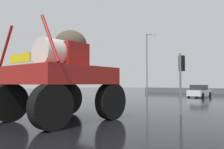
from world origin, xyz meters
TOP-DOWN VIEW (x-y plane):
  - ground_plane at (0.00, 18.00)m, footprint 120.00×120.00m
  - median_island at (-4.52, 6.93)m, footprint 1.55×7.06m
  - oversize_sprayer at (1.03, 5.66)m, footprint 4.36×5.10m
  - sedan_ahead at (-0.28, 28.39)m, footprint 1.92×4.12m
  - traffic_signal_near_left at (-5.55, 10.98)m, footprint 0.24×0.54m
  - traffic_signal_near_right at (4.57, 10.99)m, footprint 0.24×0.54m
  - streetlight_far_left at (-7.90, 28.81)m, footprint 1.58×0.24m
  - bare_tree_left at (-9.59, 15.47)m, footprint 3.42×3.42m
  - roadside_barrier at (0.00, 39.52)m, footprint 29.32×0.24m

SIDE VIEW (x-z plane):
  - ground_plane at x=0.00m, z-range 0.00..0.00m
  - median_island at x=-4.52m, z-range 0.00..0.15m
  - roadside_barrier at x=0.00m, z-range 0.00..0.90m
  - sedan_ahead at x=-0.28m, z-range -0.05..1.47m
  - oversize_sprayer at x=1.03m, z-range -0.21..4.04m
  - traffic_signal_near_right at x=4.57m, z-range 0.75..4.06m
  - traffic_signal_near_left at x=-5.55m, z-range 0.86..4.59m
  - streetlight_far_left at x=-7.90m, z-range 0.42..9.44m
  - bare_tree_left at x=-9.59m, z-range 2.15..9.55m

